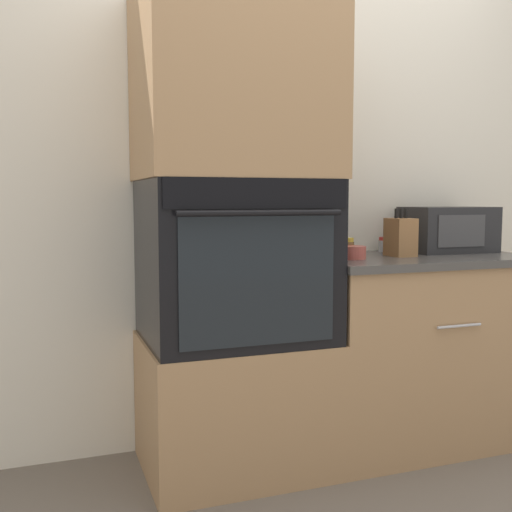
% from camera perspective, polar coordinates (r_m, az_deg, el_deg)
% --- Properties ---
extents(ground_plane, '(12.00, 12.00, 0.00)m').
position_cam_1_polar(ground_plane, '(2.64, 8.72, -20.56)').
color(ground_plane, '#6B6056').
extents(wall_back, '(8.00, 0.05, 2.50)m').
position_cam_1_polar(wall_back, '(2.94, 3.18, 7.32)').
color(wall_back, silver).
rests_on(wall_back, ground_plane).
extents(oven_cabinet_base, '(0.77, 0.60, 0.56)m').
position_cam_1_polar(oven_cabinet_base, '(2.64, -2.01, -13.80)').
color(oven_cabinet_base, '#A87F56').
rests_on(oven_cabinet_base, ground_plane).
extents(wall_oven, '(0.75, 0.64, 0.67)m').
position_cam_1_polar(wall_oven, '(2.50, -2.03, -0.40)').
color(wall_oven, black).
rests_on(wall_oven, oven_cabinet_base).
extents(oven_cabinet_upper, '(0.77, 0.60, 0.78)m').
position_cam_1_polar(oven_cabinet_upper, '(2.54, -2.11, 16.09)').
color(oven_cabinet_upper, '#A87F56').
rests_on(oven_cabinet_upper, wall_oven).
extents(counter_unit, '(1.06, 0.63, 0.89)m').
position_cam_1_polar(counter_unit, '(2.99, 14.93, -8.45)').
color(counter_unit, '#A87F56').
rests_on(counter_unit, ground_plane).
extents(microwave, '(0.43, 0.27, 0.23)m').
position_cam_1_polar(microwave, '(3.14, 17.82, 2.42)').
color(microwave, '#232326').
rests_on(microwave, counter_unit).
extents(knife_block, '(0.10, 0.13, 0.22)m').
position_cam_1_polar(knife_block, '(2.85, 13.60, 1.78)').
color(knife_block, olive).
rests_on(knife_block, counter_unit).
extents(bowl, '(0.12, 0.12, 0.06)m').
position_cam_1_polar(bowl, '(2.68, 9.12, 0.34)').
color(bowl, '#B24C42').
rests_on(bowl, counter_unit).
extents(condiment_jar_near, '(0.05, 0.05, 0.09)m').
position_cam_1_polar(condiment_jar_near, '(2.80, 8.79, 0.83)').
color(condiment_jar_near, brown).
rests_on(condiment_jar_near, counter_unit).
extents(condiment_jar_mid, '(0.06, 0.06, 0.10)m').
position_cam_1_polar(condiment_jar_mid, '(2.76, 7.11, 0.95)').
color(condiment_jar_mid, brown).
rests_on(condiment_jar_mid, counter_unit).
extents(condiment_jar_far, '(0.05, 0.05, 0.07)m').
position_cam_1_polar(condiment_jar_far, '(3.08, 12.06, 1.07)').
color(condiment_jar_far, silver).
rests_on(condiment_jar_far, counter_unit).
extents(condiment_jar_back, '(0.04, 0.04, 0.10)m').
position_cam_1_polar(condiment_jar_back, '(2.95, 7.02, 1.25)').
color(condiment_jar_back, '#427047').
rests_on(condiment_jar_back, counter_unit).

